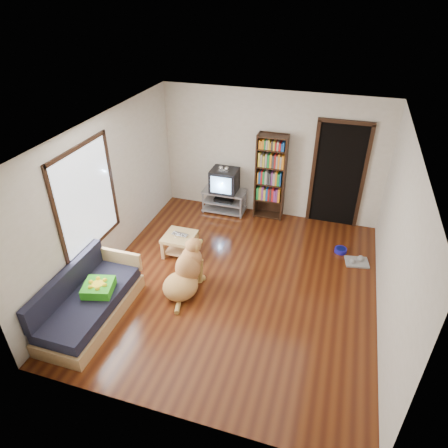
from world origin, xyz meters
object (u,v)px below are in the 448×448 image
(tv_stand, at_px, (224,200))
(sofa, at_px, (89,303))
(coffee_table, at_px, (180,241))
(dog_bowl, at_px, (341,250))
(grey_rag, at_px, (357,262))
(crt_tv, at_px, (225,180))
(bookshelf, at_px, (271,173))
(dog, at_px, (186,274))
(green_cushion, at_px, (99,287))
(laptop, at_px, (179,236))

(tv_stand, relative_size, sofa, 0.50)
(coffee_table, bearing_deg, tv_stand, 79.88)
(dog_bowl, relative_size, grey_rag, 0.55)
(dog_bowl, relative_size, crt_tv, 0.38)
(tv_stand, bearing_deg, coffee_table, -100.12)
(bookshelf, relative_size, coffee_table, 3.27)
(bookshelf, xyz_separation_m, coffee_table, (-1.26, -1.83, -0.72))
(bookshelf, xyz_separation_m, dog, (-0.78, -2.72, -0.68))
(dog_bowl, bearing_deg, green_cushion, -141.47)
(grey_rag, relative_size, bookshelf, 0.22)
(laptop, distance_m, coffee_table, 0.14)
(crt_tv, distance_m, sofa, 3.81)
(coffee_table, relative_size, dog, 0.51)
(dog_bowl, height_order, bookshelf, bookshelf)
(green_cushion, height_order, laptop, green_cushion)
(tv_stand, xyz_separation_m, coffee_table, (-0.31, -1.74, 0.01))
(green_cushion, height_order, dog, dog)
(tv_stand, bearing_deg, dog, -86.36)
(dog_bowl, xyz_separation_m, bookshelf, (-1.57, 0.91, 0.96))
(grey_rag, height_order, sofa, sofa)
(crt_tv, bearing_deg, green_cushion, -103.58)
(dog, bearing_deg, dog_bowl, 37.60)
(crt_tv, bearing_deg, dog_bowl, -18.35)
(bookshelf, distance_m, coffee_table, 2.34)
(tv_stand, relative_size, dog, 0.83)
(grey_rag, distance_m, bookshelf, 2.41)
(sofa, bearing_deg, grey_rag, 34.09)
(bookshelf, height_order, sofa, bookshelf)
(green_cushion, relative_size, coffee_table, 0.76)
(laptop, height_order, coffee_table, laptop)
(tv_stand, distance_m, crt_tv, 0.47)
(laptop, height_order, sofa, sofa)
(grey_rag, relative_size, sofa, 0.22)
(green_cushion, distance_m, crt_tv, 3.63)
(dog_bowl, bearing_deg, dog, -142.40)
(bookshelf, bearing_deg, tv_stand, -174.37)
(green_cushion, bearing_deg, bookshelf, 48.51)
(sofa, bearing_deg, dog_bowl, 38.89)
(laptop, height_order, dog_bowl, laptop)
(dog_bowl, relative_size, tv_stand, 0.24)
(sofa, bearing_deg, tv_stand, 74.98)
(grey_rag, height_order, bookshelf, bookshelf)
(dog_bowl, distance_m, dog, 2.98)
(dog_bowl, xyz_separation_m, dog, (-2.35, -1.81, 0.28))
(laptop, bearing_deg, green_cushion, -101.47)
(green_cushion, xyz_separation_m, crt_tv, (0.85, 3.52, 0.25))
(tv_stand, height_order, dog, dog)
(bookshelf, bearing_deg, sofa, -117.32)
(dog_bowl, xyz_separation_m, coffee_table, (-2.83, -0.93, 0.24))
(dog_bowl, bearing_deg, bookshelf, 149.97)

